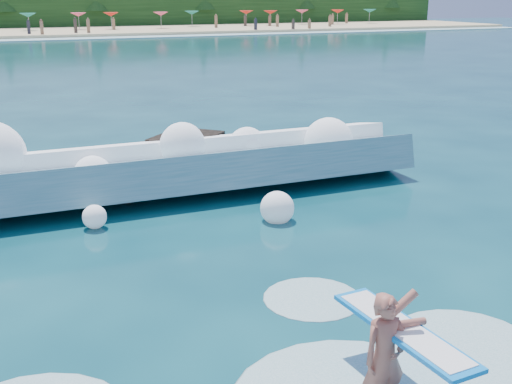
{
  "coord_description": "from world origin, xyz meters",
  "views": [
    {
      "loc": [
        -3.11,
        -8.79,
        4.84
      ],
      "look_at": [
        1.5,
        2.0,
        1.2
      ],
      "focal_mm": 45.0,
      "sensor_mm": 36.0,
      "label": 1
    }
  ],
  "objects": [
    {
      "name": "breaking_wave",
      "position": [
        -1.7,
        6.51,
        0.55
      ],
      "size": [
        18.29,
        2.84,
        1.58
      ],
      "color": "teal",
      "rests_on": "ground"
    },
    {
      "name": "beach",
      "position": [
        0.0,
        78.0,
        0.2
      ],
      "size": [
        140.0,
        20.0,
        0.4
      ],
      "primitive_type": "cube",
      "color": "tan",
      "rests_on": "ground"
    },
    {
      "name": "rock_cluster",
      "position": [
        -1.16,
        7.46,
        0.42
      ],
      "size": [
        8.24,
        3.18,
        1.31
      ],
      "color": "black",
      "rests_on": "ground"
    },
    {
      "name": "surfer_with_board",
      "position": [
        1.14,
        -3.03,
        0.62
      ],
      "size": [
        0.92,
        2.87,
        1.68
      ],
      "color": "#A15A4B",
      "rests_on": "ground"
    },
    {
      "name": "wave_spray",
      "position": [
        -1.99,
        6.39,
        1.01
      ],
      "size": [
        15.76,
        4.75,
        2.13
      ],
      "color": "white",
      "rests_on": "ground"
    },
    {
      "name": "wet_band",
      "position": [
        0.0,
        67.0,
        0.04
      ],
      "size": [
        140.0,
        5.0,
        0.08
      ],
      "primitive_type": "cube",
      "color": "silver",
      "rests_on": "ground"
    },
    {
      "name": "ground",
      "position": [
        0.0,
        0.0,
        0.0
      ],
      "size": [
        200.0,
        200.0,
        0.0
      ],
      "primitive_type": "plane",
      "color": "#083541",
      "rests_on": "ground"
    }
  ]
}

